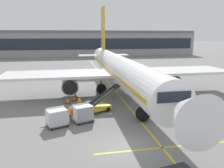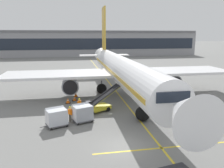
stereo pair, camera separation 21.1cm
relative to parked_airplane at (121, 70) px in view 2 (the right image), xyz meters
The scene contains 13 objects.
ground_plane 17.09m from the parked_airplane, 101.61° to the right, with size 600.00×600.00×0.00m, color slate.
parked_airplane is the anchor object (origin of this frame).
belt_loader 9.04m from the parked_airplane, 120.92° to the right, with size 5.26×3.64×3.02m.
baggage_cart_lead 12.39m from the parked_airplane, 122.18° to the right, with size 2.82×2.19×1.91m.
baggage_cart_second 14.51m from the parked_airplane, 129.55° to the right, with size 2.82×2.19×1.91m.
ground_crew_by_loader 13.03m from the parked_airplane, 127.31° to the right, with size 0.44×0.44×1.74m.
ground_crew_by_carts 10.21m from the parked_airplane, 132.42° to the right, with size 0.50×0.40×1.74m.
safety_cone_engine_keepout 8.26m from the parked_airplane, 163.15° to the right, with size 0.63×0.63×0.71m.
safety_cone_wingtip 7.77m from the parked_airplane, behind, with size 0.63×0.63×0.71m.
safety_cone_nose_mark 9.35m from the parked_airplane, 158.09° to the right, with size 0.67×0.67×0.75m.
apron_guidance_line_lead_in 4.00m from the parked_airplane, 111.12° to the right, with size 0.20×110.00×0.01m.
apron_guidance_line_stop_bar 17.60m from the parked_airplane, 90.00° to the right, with size 12.00×0.20×0.01m.
terminal_building 73.24m from the parked_airplane, 91.28° to the left, with size 101.38×21.24×10.98m.
Camera 2 is at (-3.94, -16.63, 9.07)m, focal length 35.77 mm.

